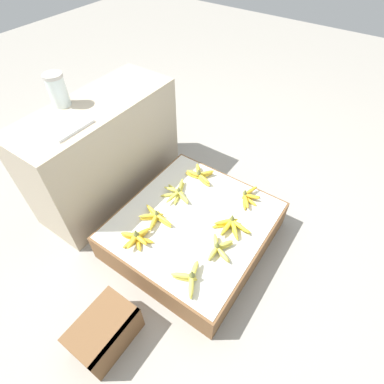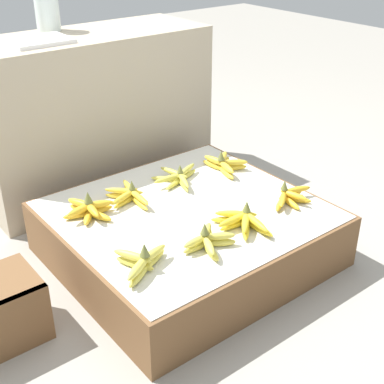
% 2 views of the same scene
% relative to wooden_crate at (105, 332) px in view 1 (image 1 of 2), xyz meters
% --- Properties ---
extents(ground_plane, '(10.00, 10.00, 0.00)m').
position_rel_wooden_crate_xyz_m(ground_plane, '(0.85, -0.01, -0.12)').
color(ground_plane, gray).
extents(display_platform, '(1.04, 0.97, 0.24)m').
position_rel_wooden_crate_xyz_m(display_platform, '(0.85, -0.01, 0.00)').
color(display_platform, brown).
rests_on(display_platform, ground_plane).
extents(back_vendor_table, '(1.19, 0.47, 0.81)m').
position_rel_wooden_crate_xyz_m(back_vendor_table, '(0.89, 0.83, 0.29)').
color(back_vendor_table, tan).
rests_on(back_vendor_table, ground_plane).
extents(wooden_crate, '(0.36, 0.25, 0.23)m').
position_rel_wooden_crate_xyz_m(wooden_crate, '(0.00, 0.00, 0.00)').
color(wooden_crate, brown).
rests_on(wooden_crate, ground_plane).
extents(banana_bunch_front_left, '(0.23, 0.19, 0.11)m').
position_rel_wooden_crate_xyz_m(banana_bunch_front_left, '(0.47, -0.25, 0.15)').
color(banana_bunch_front_left, '#DBCC4C').
rests_on(banana_bunch_front_left, display_platform).
extents(banana_bunch_front_midleft, '(0.21, 0.19, 0.10)m').
position_rel_wooden_crate_xyz_m(banana_bunch_front_midleft, '(0.74, -0.28, 0.15)').
color(banana_bunch_front_midleft, '#DBCC4C').
rests_on(banana_bunch_front_midleft, display_platform).
extents(banana_bunch_front_midright, '(0.18, 0.25, 0.10)m').
position_rel_wooden_crate_xyz_m(banana_bunch_front_midright, '(0.93, -0.26, 0.15)').
color(banana_bunch_front_midright, yellow).
rests_on(banana_bunch_front_midright, display_platform).
extents(banana_bunch_front_right, '(0.24, 0.13, 0.09)m').
position_rel_wooden_crate_xyz_m(banana_bunch_front_right, '(1.23, -0.23, 0.15)').
color(banana_bunch_front_right, gold).
rests_on(banana_bunch_front_right, display_platform).
extents(banana_bunch_middle_left, '(0.21, 0.22, 0.11)m').
position_rel_wooden_crate_xyz_m(banana_bunch_middle_left, '(0.50, 0.19, 0.15)').
color(banana_bunch_middle_left, gold).
rests_on(banana_bunch_middle_left, display_platform).
extents(banana_bunch_middle_midleft, '(0.18, 0.26, 0.09)m').
position_rel_wooden_crate_xyz_m(banana_bunch_middle_midleft, '(0.70, 0.20, 0.15)').
color(banana_bunch_middle_midleft, gold).
rests_on(banana_bunch_middle_midleft, display_platform).
extents(banana_bunch_middle_midright, '(0.27, 0.25, 0.09)m').
position_rel_wooden_crate_xyz_m(banana_bunch_middle_midright, '(0.97, 0.21, 0.14)').
color(banana_bunch_middle_midright, gold).
rests_on(banana_bunch_middle_midright, display_platform).
extents(banana_bunch_middle_right, '(0.16, 0.24, 0.10)m').
position_rel_wooden_crate_xyz_m(banana_bunch_middle_right, '(1.22, 0.18, 0.15)').
color(banana_bunch_middle_right, gold).
rests_on(banana_bunch_middle_right, display_platform).
extents(glass_jar, '(0.12, 0.12, 0.21)m').
position_rel_wooden_crate_xyz_m(glass_jar, '(0.78, 0.99, 0.80)').
color(glass_jar, silver).
rests_on(glass_jar, back_vendor_table).
extents(foam_tray_white, '(0.26, 0.21, 0.02)m').
position_rel_wooden_crate_xyz_m(foam_tray_white, '(0.63, 0.77, 0.71)').
color(foam_tray_white, white).
rests_on(foam_tray_white, back_vendor_table).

